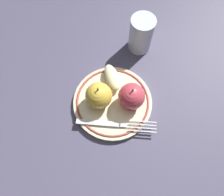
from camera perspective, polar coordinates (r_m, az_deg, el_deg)
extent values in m
plane|color=#48445B|center=(0.57, -0.58, 0.35)|extent=(2.00, 2.00, 0.00)
cylinder|color=beige|center=(0.55, 0.00, -1.20)|extent=(0.20, 0.20, 0.01)
torus|color=#9F4439|center=(0.55, 0.00, -0.93)|extent=(0.18, 0.18, 0.01)
sphere|color=gold|center=(0.51, -3.49, 0.63)|extent=(0.06, 0.06, 0.06)
cylinder|color=brown|center=(0.48, -3.72, 2.29)|extent=(0.00, 0.00, 0.01)
sphere|color=#C53F4C|center=(0.52, 5.13, 0.43)|extent=(0.06, 0.06, 0.06)
cylinder|color=brown|center=(0.48, 5.48, 2.08)|extent=(0.00, 0.00, 0.01)
ellipsoid|color=beige|center=(0.56, 0.06, 5.45)|extent=(0.08, 0.04, 0.02)
cube|color=silver|center=(0.52, -3.65, -6.51)|extent=(0.06, 0.10, 0.00)
cube|color=silver|center=(0.52, 3.21, -7.04)|extent=(0.02, 0.02, 0.00)
cube|color=silver|center=(0.52, 7.92, -8.62)|extent=(0.03, 0.06, 0.00)
cube|color=silver|center=(0.52, 7.94, -7.78)|extent=(0.03, 0.06, 0.00)
cube|color=silver|center=(0.53, 7.97, -6.94)|extent=(0.03, 0.06, 0.00)
cube|color=silver|center=(0.53, 7.99, -6.11)|extent=(0.03, 0.06, 0.00)
cylinder|color=silver|center=(0.61, 7.61, 16.17)|extent=(0.06, 0.06, 0.10)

